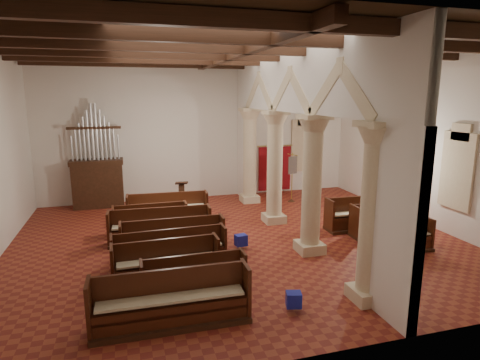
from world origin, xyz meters
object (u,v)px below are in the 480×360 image
at_px(processional_banner, 292,184).
at_px(lectern, 182,197).
at_px(aisle_pew_0, 403,240).
at_px(nave_pew_0, 172,308).
at_px(pipe_organ, 97,175).

bearing_deg(processional_banner, lectern, 160.42).
bearing_deg(aisle_pew_0, processional_banner, 100.05).
bearing_deg(nave_pew_0, processional_banner, 54.40).
bearing_deg(lectern, nave_pew_0, -97.72).
relative_size(nave_pew_0, aisle_pew_0, 1.81).
bearing_deg(nave_pew_0, aisle_pew_0, 17.38).
xyz_separation_m(lectern, processional_banner, (4.82, -0.07, 0.26)).
height_order(processional_banner, nave_pew_0, processional_banner).
height_order(pipe_organ, nave_pew_0, pipe_organ).
distance_m(pipe_organ, aisle_pew_0, 11.92).
relative_size(pipe_organ, nave_pew_0, 1.37).
bearing_deg(aisle_pew_0, pipe_organ, 141.06).
bearing_deg(lectern, processional_banner, 0.81).
xyz_separation_m(pipe_organ, aisle_pew_0, (9.04, -7.70, -1.04)).
bearing_deg(processional_banner, nave_pew_0, -145.46).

